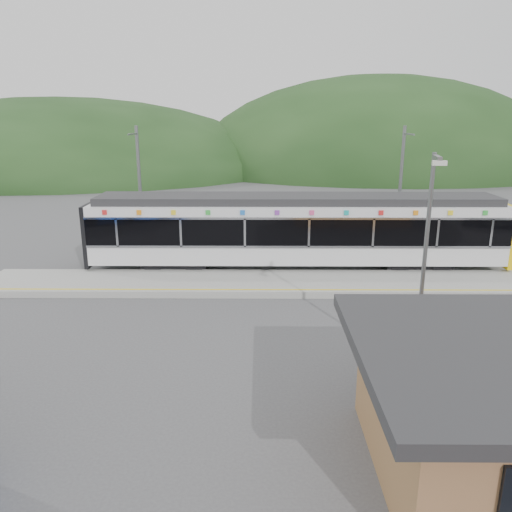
{
  "coord_description": "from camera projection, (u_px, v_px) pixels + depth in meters",
  "views": [
    {
      "loc": [
        -0.56,
        -18.2,
        7.49
      ],
      "look_at": [
        -0.69,
        1.0,
        2.08
      ],
      "focal_mm": 35.0,
      "sensor_mm": 36.0,
      "label": 1
    }
  ],
  "objects": [
    {
      "name": "catenary_mast_west",
      "position": [
        140.0,
        190.0,
        26.84
      ],
      "size": [
        0.18,
        1.8,
        7.0
      ],
      "color": "slate",
      "rests_on": "ground"
    },
    {
      "name": "lamp_post",
      "position": [
        427.0,
        249.0,
        14.0
      ],
      "size": [
        0.38,
        1.16,
        6.55
      ],
      "rotation": [
        0.0,
        0.0,
        -0.19
      ],
      "color": "slate",
      "rests_on": "ground"
    },
    {
      "name": "catenary_mast_east",
      "position": [
        400.0,
        190.0,
        26.75
      ],
      "size": [
        0.18,
        1.8,
        7.0
      ],
      "color": "slate",
      "rests_on": "ground"
    },
    {
      "name": "ground",
      "position": [
        273.0,
        314.0,
        19.54
      ],
      "size": [
        120.0,
        120.0,
        0.0
      ],
      "primitive_type": "plane",
      "color": "#4C4C4F",
      "rests_on": "ground"
    },
    {
      "name": "platform",
      "position": [
        272.0,
        283.0,
        22.68
      ],
      "size": [
        26.0,
        3.2,
        0.3
      ],
      "primitive_type": "cube",
      "color": "#9E9E99",
      "rests_on": "ground"
    },
    {
      "name": "train",
      "position": [
        296.0,
        229.0,
        24.75
      ],
      "size": [
        20.44,
        3.01,
        3.74
      ],
      "color": "black",
      "rests_on": "ground"
    },
    {
      "name": "hills",
      "position": [
        396.0,
        273.0,
        24.59
      ],
      "size": [
        146.0,
        149.0,
        26.0
      ],
      "color": "#1E3D19",
      "rests_on": "ground"
    },
    {
      "name": "yellow_line",
      "position": [
        272.0,
        290.0,
        21.38
      ],
      "size": [
        26.0,
        0.1,
        0.01
      ],
      "primitive_type": "cube",
      "color": "yellow",
      "rests_on": "platform"
    }
  ]
}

